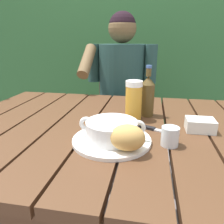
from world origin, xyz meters
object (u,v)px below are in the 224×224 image
object	(u,v)px
bread_roll	(128,138)
beer_bottle	(147,95)
beer_glass	(134,100)
table_knife	(154,129)
person_eating	(120,89)
serving_plate	(112,140)
soup_bowl	(112,129)
chair_near_diner	(124,116)
butter_tub	(200,125)
water_glass_small	(170,136)

from	to	relation	value
bread_roll	beer_bottle	world-z (taller)	beer_bottle
beer_glass	table_knife	distance (m)	0.16
person_eating	serving_plate	xyz separation A→B (m)	(0.09, -0.86, 0.02)
bread_roll	beer_bottle	bearing A→B (deg)	82.53
soup_bowl	beer_bottle	xyz separation A→B (m)	(0.11, 0.29, 0.05)
chair_near_diner	butter_tub	xyz separation A→B (m)	(0.40, -0.90, 0.31)
butter_tub	chair_near_diner	bearing A→B (deg)	113.89
serving_plate	bread_roll	size ratio (longest dim) A/B	2.45
person_eating	water_glass_small	size ratio (longest dim) A/B	20.09
serving_plate	beer_glass	bearing A→B (deg)	77.46
soup_bowl	beer_bottle	size ratio (longest dim) A/B	0.99
person_eating	table_knife	xyz separation A→B (m)	(0.23, -0.73, 0.02)
bread_roll	water_glass_small	size ratio (longest dim) A/B	1.72
water_glass_small	table_knife	size ratio (longest dim) A/B	0.41
person_eating	butter_tub	world-z (taller)	person_eating
person_eating	soup_bowl	size ratio (longest dim) A/B	5.68
serving_plate	water_glass_small	size ratio (longest dim) A/B	4.21
soup_bowl	water_glass_small	world-z (taller)	soup_bowl
chair_near_diner	person_eating	world-z (taller)	person_eating
water_glass_small	butter_tub	bearing A→B (deg)	50.40
beer_glass	serving_plate	bearing A→B (deg)	-102.54
serving_plate	table_knife	distance (m)	0.18
chair_near_diner	person_eating	bearing A→B (deg)	-90.83
bread_roll	beer_glass	size ratio (longest dim) A/B	0.65
bread_roll	water_glass_small	distance (m)	0.15
soup_bowl	beer_glass	world-z (taller)	beer_glass
beer_glass	beer_bottle	world-z (taller)	beer_bottle
person_eating	bread_roll	world-z (taller)	person_eating
person_eating	butter_tub	xyz separation A→B (m)	(0.40, -0.71, 0.04)
person_eating	bread_roll	bearing A→B (deg)	-80.58
table_knife	soup_bowl	bearing A→B (deg)	-138.97
beer_glass	beer_bottle	xyz separation A→B (m)	(0.06, 0.06, 0.01)
bread_roll	butter_tub	bearing A→B (deg)	41.81
water_glass_small	butter_tub	world-z (taller)	water_glass_small
bread_roll	chair_near_diner	bearing A→B (deg)	97.68
table_knife	water_glass_small	bearing A→B (deg)	-67.22
chair_near_diner	beer_glass	bearing A→B (deg)	-80.16
chair_near_diner	beer_glass	xyz separation A→B (m)	(0.14, -0.82, 0.37)
beer_glass	beer_bottle	bearing A→B (deg)	45.41
bread_roll	butter_tub	world-z (taller)	bread_roll
person_eating	serving_plate	distance (m)	0.86
beer_glass	butter_tub	bearing A→B (deg)	-17.10
soup_bowl	water_glass_small	xyz separation A→B (m)	(0.19, 0.01, -0.01)
butter_tub	beer_glass	bearing A→B (deg)	162.90
serving_plate	beer_bottle	world-z (taller)	beer_bottle
serving_plate	table_knife	bearing A→B (deg)	41.03
soup_bowl	beer_glass	size ratio (longest dim) A/B	1.34
bread_roll	butter_tub	size ratio (longest dim) A/B	1.05
chair_near_diner	table_knife	world-z (taller)	chair_near_diner
bread_roll	beer_glass	xyz separation A→B (m)	(-0.01, 0.30, 0.03)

